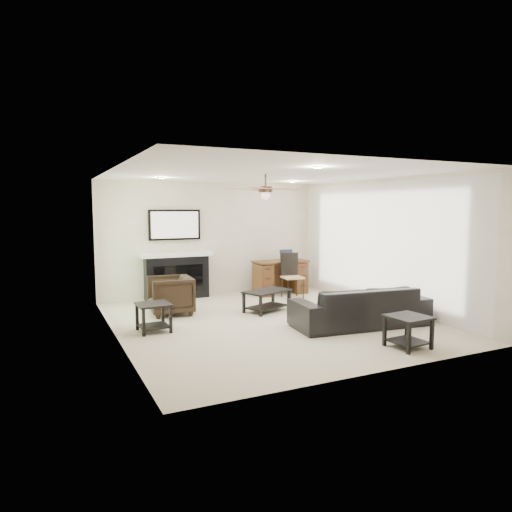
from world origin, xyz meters
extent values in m
plane|color=beige|center=(0.00, 0.00, 0.00)|extent=(5.50, 5.50, 0.00)
cube|color=white|center=(0.00, 0.00, 2.50)|extent=(5.00, 5.50, 0.04)
cube|color=beige|center=(0.00, 2.75, 1.25)|extent=(5.00, 0.04, 2.50)
cube|color=beige|center=(0.00, -2.75, 1.25)|extent=(5.00, 0.04, 2.50)
cube|color=beige|center=(-2.50, 0.00, 1.25)|extent=(0.04, 5.50, 2.50)
cube|color=beige|center=(2.50, 0.00, 1.25)|extent=(0.04, 5.50, 2.50)
cube|color=silver|center=(2.45, 0.10, 1.23)|extent=(0.04, 5.10, 2.40)
cube|color=#93BC89|center=(-2.46, 1.55, 1.05)|extent=(0.04, 1.80, 2.10)
cylinder|color=#382619|center=(0.00, 0.10, 2.25)|extent=(1.40, 1.40, 0.30)
imported|color=black|center=(1.23, -0.91, 0.33)|extent=(2.32, 1.12, 0.65)
imported|color=black|center=(-1.37, 1.24, 0.35)|extent=(0.83, 0.81, 0.70)
cube|color=black|center=(0.33, 0.69, 0.20)|extent=(1.02, 0.80, 0.40)
cube|color=black|center=(1.08, -2.16, 0.23)|extent=(0.55, 0.55, 0.45)
cube|color=black|center=(-1.92, 0.19, 0.23)|extent=(0.52, 0.52, 0.45)
cube|color=black|center=(-0.86, 2.58, 0.95)|extent=(1.52, 0.34, 1.91)
cube|color=#371D0D|center=(1.40, 2.13, 0.38)|extent=(1.22, 0.56, 0.76)
cube|color=black|center=(1.40, 1.58, 0.48)|extent=(0.48, 0.49, 0.97)
cube|color=black|center=(1.60, 2.11, 0.88)|extent=(0.33, 0.24, 0.23)
camera|label=1|loc=(-3.48, -6.83, 1.93)|focal=32.00mm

